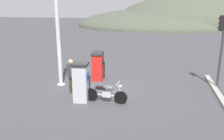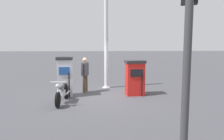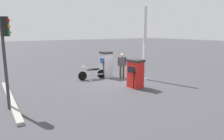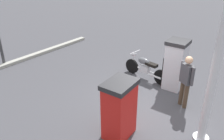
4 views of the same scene
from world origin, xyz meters
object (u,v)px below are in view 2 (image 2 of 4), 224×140
(fuel_pump_near, at_px, (65,76))
(attendant_person, at_px, (85,72))
(motorcycle_near_pump, at_px, (62,92))
(canopy_support_pole, at_px, (106,45))
(fuel_pump_far, at_px, (135,77))
(roadside_traffic_light, at_px, (188,31))

(fuel_pump_near, bearing_deg, attendant_person, 131.51)
(fuel_pump_near, bearing_deg, motorcycle_near_pump, 2.05)
(motorcycle_near_pump, height_order, attendant_person, attendant_person)
(fuel_pump_near, relative_size, attendant_person, 1.05)
(motorcycle_near_pump, distance_m, canopy_support_pole, 3.77)
(fuel_pump_far, bearing_deg, roadside_traffic_light, -2.69)
(motorcycle_near_pump, bearing_deg, roadside_traffic_light, 28.45)
(fuel_pump_far, bearing_deg, attendant_person, -108.01)
(motorcycle_near_pump, relative_size, canopy_support_pole, 0.41)
(fuel_pump_near, height_order, roadside_traffic_light, roadside_traffic_light)
(fuel_pump_far, distance_m, attendant_person, 2.35)
(attendant_person, bearing_deg, motorcycle_near_pump, -23.11)
(fuel_pump_far, bearing_deg, canopy_support_pole, -144.87)
(fuel_pump_near, relative_size, motorcycle_near_pump, 0.91)
(fuel_pump_far, relative_size, attendant_person, 0.95)
(motorcycle_near_pump, bearing_deg, canopy_support_pole, 147.03)
(attendant_person, distance_m, canopy_support_pole, 1.89)
(canopy_support_pole, bearing_deg, motorcycle_near_pump, -32.97)
(fuel_pump_far, bearing_deg, motorcycle_near_pump, -69.88)
(roadside_traffic_light, xyz_separation_m, canopy_support_pole, (-7.84, -0.91, -0.27))
(motorcycle_near_pump, relative_size, attendant_person, 1.15)
(fuel_pump_near, relative_size, fuel_pump_far, 1.11)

